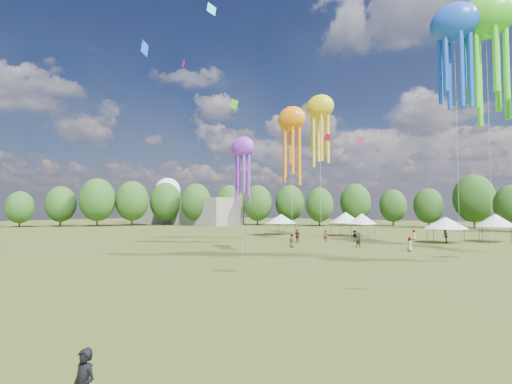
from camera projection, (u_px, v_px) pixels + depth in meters
The scene contains 9 objects.
ground at pixel (2, 329), 14.34m from camera, with size 300.00×300.00×0.00m, color #384416.
spectator_near at pixel (292, 241), 44.72m from camera, with size 0.80×0.63×1.65m, color gray.
spectators_far at pixel (374, 237), 49.19m from camera, with size 17.47×17.20×1.92m.
festival_tents at pixel (377, 220), 59.35m from camera, with size 38.59×11.69×4.24m.
show_kites at pixel (394, 93), 43.84m from camera, with size 32.80×27.45×26.82m.
small_kites at pixel (379, 15), 47.77m from camera, with size 75.07×55.67×38.54m.
treeline at pixel (392, 199), 66.39m from camera, with size 201.57×95.24×13.43m.
hangar at pixel (184, 211), 115.42m from camera, with size 40.00×12.00×8.00m, color gray.
radome at pixel (168, 194), 130.22m from camera, with size 9.00×9.00×16.00m.
Camera 1 is at (16.93, -5.33, 4.80)m, focal length 25.30 mm.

